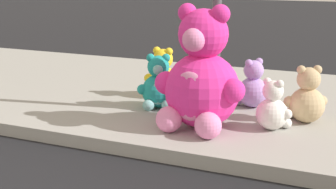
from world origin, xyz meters
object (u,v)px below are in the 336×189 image
at_px(plush_pink_large, 201,80).
at_px(plush_tan, 307,99).
at_px(plush_white, 273,109).
at_px(plush_teal, 158,86).
at_px(plush_yellow, 162,77).
at_px(plush_brown, 211,76).
at_px(plush_lavender, 252,87).

xyz_separation_m(plush_pink_large, plush_tan, (1.05, 0.71, -0.28)).
bearing_deg(plush_white, plush_teal, 169.80).
bearing_deg(plush_tan, plush_yellow, 169.19).
xyz_separation_m(plush_white, plush_tan, (0.30, 0.43, 0.04)).
height_order(plush_teal, plush_white, plush_teal).
bearing_deg(plush_pink_large, plush_white, 19.85).
xyz_separation_m(plush_white, plush_yellow, (-1.73, 0.82, 0.05)).
bearing_deg(plush_pink_large, plush_brown, 105.18).
distance_m(plush_pink_large, plush_white, 0.87).
bearing_deg(plush_tan, plush_lavender, 152.87).
relative_size(plush_lavender, plush_tan, 0.94).
xyz_separation_m(plush_pink_large, plush_white, (0.76, 0.27, -0.32)).
bearing_deg(plush_yellow, plush_tan, -10.81).
bearing_deg(plush_teal, plush_white, -10.20).
xyz_separation_m(plush_lavender, plush_tan, (0.75, -0.38, 0.02)).
height_order(plush_white, plush_tan, plush_tan).
bearing_deg(plush_yellow, plush_teal, -70.21).
distance_m(plush_lavender, plush_yellow, 1.28).
distance_m(plush_pink_large, plush_lavender, 1.17).
relative_size(plush_yellow, plush_tan, 1.03).
height_order(plush_pink_large, plush_brown, plush_pink_large).
height_order(plush_teal, plush_lavender, plush_teal).
relative_size(plush_white, plush_tan, 0.86).
xyz_separation_m(plush_white, plush_brown, (-1.19, 1.31, 0.01)).
xyz_separation_m(plush_teal, plush_lavender, (1.08, 0.54, -0.03)).
relative_size(plush_pink_large, plush_tan, 2.04).
relative_size(plush_brown, plush_yellow, 0.86).
height_order(plush_teal, plush_tan, plush_teal).
xyz_separation_m(plush_white, plush_lavender, (-0.45, 0.82, 0.02)).
height_order(plush_brown, plush_yellow, plush_yellow).
height_order(plush_pink_large, plush_white, plush_pink_large).
xyz_separation_m(plush_brown, plush_tan, (1.48, -0.88, 0.03)).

